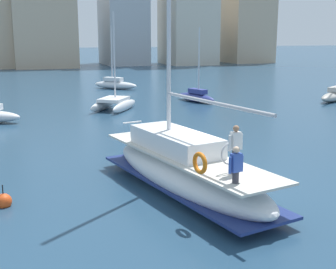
{
  "coord_description": "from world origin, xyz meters",
  "views": [
    {
      "loc": [
        -7.29,
        -15.83,
        5.79
      ],
      "look_at": [
        -1.45,
        1.38,
        1.8
      ],
      "focal_mm": 48.73,
      "sensor_mm": 36.0,
      "label": 1
    }
  ],
  "objects": [
    {
      "name": "ground_plane",
      "position": [
        0.0,
        0.0,
        0.0
      ],
      "size": [
        400.0,
        400.0,
        0.0
      ],
      "primitive_type": "plane",
      "color": "navy"
    },
    {
      "name": "moored_cutter_right",
      "position": [
        0.02,
        18.96,
        0.57
      ],
      "size": [
        4.54,
        5.21,
        7.52
      ],
      "color": "white",
      "rests_on": "ground"
    },
    {
      "name": "moored_catamaran",
      "position": [
        19.8,
        17.66,
        0.59
      ],
      "size": [
        5.15,
        3.77,
        8.75
      ],
      "color": "#B7B2A8",
      "rests_on": "ground"
    },
    {
      "name": "moored_sloop_far",
      "position": [
        7.88,
        21.19,
        0.51
      ],
      "size": [
        2.47,
        4.76,
        6.42
      ],
      "color": "navy",
      "rests_on": "ground"
    },
    {
      "name": "mooring_buoy",
      "position": [
        -7.9,
        0.04,
        0.17
      ],
      "size": [
        0.56,
        0.56,
        0.88
      ],
      "color": "#EA4C19",
      "rests_on": "ground"
    },
    {
      "name": "main_sailboat",
      "position": [
        -1.47,
        -0.54,
        0.91
      ],
      "size": [
        4.33,
        9.89,
        13.31
      ],
      "color": "white",
      "rests_on": "ground"
    },
    {
      "name": "moored_sloop_near",
      "position": [
        3.19,
        33.05,
        0.55
      ],
      "size": [
        4.63,
        4.59,
        6.77
      ],
      "color": "silver",
      "rests_on": "ground"
    },
    {
      "name": "waterfront_buildings",
      "position": [
        3.79,
        73.72,
        11.19
      ],
      "size": [
        86.21,
        17.41,
        27.96
      ],
      "color": "beige",
      "rests_on": "ground"
    }
  ]
}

